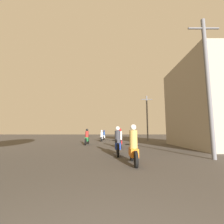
{
  "coord_description": "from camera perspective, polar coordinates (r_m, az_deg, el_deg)",
  "views": [
    {
      "loc": [
        0.09,
        -0.58,
        1.31
      ],
      "look_at": [
        0.0,
        17.42,
        3.62
      ],
      "focal_mm": 24.0,
      "sensor_mm": 36.0,
      "label": 1
    }
  ],
  "objects": [
    {
      "name": "motorcycle_orange",
      "position": [
        6.31,
        8.43,
        -13.47
      ],
      "size": [
        0.6,
        1.88,
        1.59
      ],
      "rotation": [
        0.0,
        0.0,
        -0.11
      ],
      "color": "black",
      "rests_on": "ground_plane"
    },
    {
      "name": "motorcycle_blue",
      "position": [
        8.51,
        2.44,
        -11.92
      ],
      "size": [
        0.6,
        1.97,
        1.58
      ],
      "rotation": [
        0.0,
        0.0,
        0.15
      ],
      "color": "black",
      "rests_on": "ground_plane"
    },
    {
      "name": "motorcycle_red",
      "position": [
        12.21,
        3.33,
        -10.54
      ],
      "size": [
        0.6,
        1.94,
        1.53
      ],
      "rotation": [
        0.0,
        0.0,
        0.15
      ],
      "color": "black",
      "rests_on": "ground_plane"
    },
    {
      "name": "motorcycle_green",
      "position": [
        15.19,
        -9.24,
        -9.81
      ],
      "size": [
        0.6,
        2.13,
        1.56
      ],
      "rotation": [
        0.0,
        0.0,
        -0.16
      ],
      "color": "black",
      "rests_on": "ground_plane"
    },
    {
      "name": "motorcycle_silver",
      "position": [
        20.0,
        -3.7,
        -9.37
      ],
      "size": [
        0.6,
        1.93,
        1.46
      ],
      "rotation": [
        0.0,
        0.0,
        0.16
      ],
      "color": "black",
      "rests_on": "ground_plane"
    },
    {
      "name": "motorcycle_white",
      "position": [
        23.28,
        -2.8,
        -9.08
      ],
      "size": [
        0.6,
        1.91,
        1.47
      ],
      "rotation": [
        0.0,
        0.0,
        -0.0
      ],
      "color": "black",
      "rests_on": "ground_plane"
    },
    {
      "name": "building_right_near",
      "position": [
        15.14,
        33.34,
        2.59
      ],
      "size": [
        4.95,
        7.26,
        7.19
      ],
      "color": "gray",
      "rests_on": "ground_plane"
    },
    {
      "name": "utility_pole_near",
      "position": [
        8.95,
        32.99,
        9.56
      ],
      "size": [
        1.6,
        0.2,
        7.13
      ],
      "color": "slate",
      "rests_on": "ground_plane"
    },
    {
      "name": "utility_pole_far",
      "position": [
        21.55,
        13.51,
        -1.8
      ],
      "size": [
        1.6,
        0.2,
        6.3
      ],
      "color": "slate",
      "rests_on": "ground_plane"
    }
  ]
}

